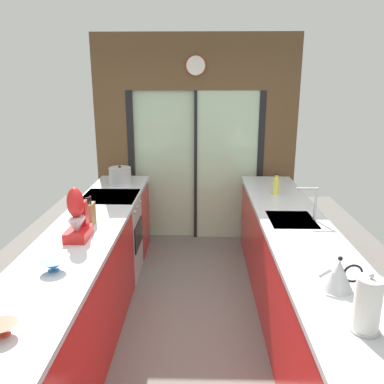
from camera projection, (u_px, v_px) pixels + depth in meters
ground_plane at (193, 306)px, 3.85m from camera, size 5.04×7.60×0.02m
back_wall_unit at (196, 128)px, 5.17m from camera, size 2.64×0.12×2.70m
left_counter_run at (83, 286)px, 3.29m from camera, size 0.62×3.80×0.92m
right_counter_run at (297, 279)px, 3.42m from camera, size 0.62×3.80×0.92m
sink_faucet at (313, 199)px, 3.48m from camera, size 0.19×0.02×0.30m
oven_range at (112, 236)px, 4.37m from camera, size 0.60×0.60×0.92m
mixing_bowl_near at (3, 329)px, 1.92m from camera, size 0.15×0.15×0.06m
mixing_bowl_far at (53, 265)px, 2.57m from camera, size 0.17×0.17×0.07m
knife_block at (89, 213)px, 3.40m from camera, size 0.08×0.14×0.25m
stand_mixer at (77, 219)px, 3.06m from camera, size 0.17×0.27×0.42m
stock_pot at (120, 176)px, 4.69m from camera, size 0.26×0.26×0.23m
kettle at (339, 275)px, 2.33m from camera, size 0.26×0.18×0.21m
soap_bottle at (276, 186)px, 4.28m from camera, size 0.07×0.07×0.23m
paper_towel_roll at (367, 305)px, 1.93m from camera, size 0.15×0.15×0.32m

